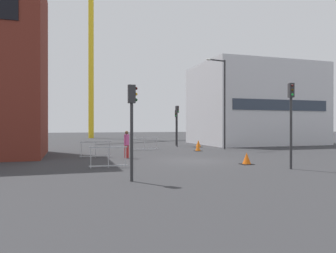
{
  "coord_description": "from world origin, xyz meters",
  "views": [
    {
      "loc": [
        -7.23,
        -17.94,
        2.16
      ],
      "look_at": [
        0.0,
        5.21,
        2.07
      ],
      "focal_mm": 33.92,
      "sensor_mm": 36.0,
      "label": 1
    }
  ],
  "objects": [
    {
      "name": "traffic_cone_by_barrier",
      "position": [
        4.95,
        11.0,
        0.33
      ],
      "size": [
        0.69,
        0.69,
        0.7
      ],
      "color": "black",
      "rests_on": "ground"
    },
    {
      "name": "safety_barrier_rear",
      "position": [
        -0.98,
        8.95,
        0.56
      ],
      "size": [
        2.52,
        0.36,
        1.08
      ],
      "color": "#B2B5BA",
      "rests_on": "ground"
    },
    {
      "name": "pedestrian_walking",
      "position": [
        -3.62,
        2.76,
        1.05
      ],
      "size": [
        0.34,
        0.34,
        1.79
      ],
      "color": "red",
      "rests_on": "ground"
    },
    {
      "name": "traffic_light_crosswalk",
      "position": [
        3.71,
        14.18,
        2.54
      ],
      "size": [
        0.33,
        0.39,
        3.77
      ],
      "color": "black",
      "rests_on": "ground"
    },
    {
      "name": "office_block",
      "position": [
        13.55,
        14.56,
        4.54
      ],
      "size": [
        13.37,
        10.06,
        9.08
      ],
      "color": "silver",
      "rests_on": "ground"
    },
    {
      "name": "traffic_light_corner",
      "position": [
        -4.92,
        -5.88,
        2.51
      ],
      "size": [
        0.38,
        0.25,
        3.72
      ],
      "color": "#2D2D30",
      "rests_on": "ground"
    },
    {
      "name": "safety_barrier_right_run",
      "position": [
        -5.32,
        -1.64,
        0.56
      ],
      "size": [
        1.94,
        0.17,
        1.08
      ],
      "color": "#B2B5BA",
      "rests_on": "ground"
    },
    {
      "name": "construction_crane",
      "position": [
        -4.0,
        36.69,
        18.63
      ],
      "size": [
        16.28,
        9.21,
        28.94
      ],
      "color": "yellow",
      "rests_on": "ground"
    },
    {
      "name": "safety_barrier_front",
      "position": [
        -5.55,
        3.66,
        0.56
      ],
      "size": [
        2.05,
        0.27,
        1.08
      ],
      "color": "#9EA0A5",
      "rests_on": "ground"
    },
    {
      "name": "streetlamp_tall",
      "position": [
        5.96,
        7.8,
        4.73
      ],
      "size": [
        2.03,
        0.5,
        8.05
      ],
      "color": "#232326",
      "rests_on": "ground"
    },
    {
      "name": "ground",
      "position": [
        0.0,
        0.0,
        0.0
      ],
      "size": [
        160.0,
        160.0,
        0.0
      ],
      "primitive_type": "plane",
      "color": "#333335"
    },
    {
      "name": "traffic_cone_striped",
      "position": [
        2.15,
        -2.52,
        0.3
      ],
      "size": [
        0.64,
        0.64,
        0.65
      ],
      "color": "black",
      "rests_on": "ground"
    },
    {
      "name": "traffic_cone_on_verge",
      "position": [
        3.11,
        6.72,
        0.28
      ],
      "size": [
        0.61,
        0.61,
        0.61
      ],
      "color": "black",
      "rests_on": "ground"
    },
    {
      "name": "traffic_light_far",
      "position": [
        3.14,
        12.18,
        2.76
      ],
      "size": [
        0.33,
        0.39,
        4.12
      ],
      "color": "#2D2D30",
      "rests_on": "ground"
    },
    {
      "name": "traffic_light_near",
      "position": [
        3.22,
        -4.83,
        2.83
      ],
      "size": [
        0.31,
        0.39,
        4.24
      ],
      "color": "#2D2D30",
      "rests_on": "ground"
    }
  ]
}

